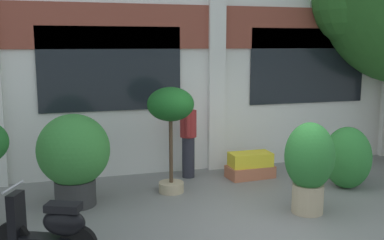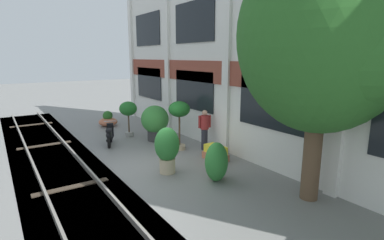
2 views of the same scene
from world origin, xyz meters
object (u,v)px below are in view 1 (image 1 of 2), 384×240
(potted_plant_square_trough, at_px, (250,166))
(topiary_hedge, at_px, (347,158))
(potted_plant_low_pan, at_px, (171,112))
(resident_by_doorway, at_px, (188,136))
(potted_plant_fluted_column, at_px, (74,155))
(potted_plant_stone_basin, at_px, (309,163))
(scooter_near_curb, at_px, (49,228))

(potted_plant_square_trough, relative_size, topiary_hedge, 0.83)
(potted_plant_low_pan, bearing_deg, resident_by_doorway, 55.73)
(potted_plant_low_pan, xyz_separation_m, potted_plant_square_trough, (1.80, 0.44, -1.28))
(potted_plant_low_pan, height_order, topiary_hedge, potted_plant_low_pan)
(potted_plant_low_pan, relative_size, potted_plant_square_trough, 1.99)
(potted_plant_low_pan, xyz_separation_m, resident_by_doorway, (0.57, 0.84, -0.66))
(potted_plant_fluted_column, xyz_separation_m, potted_plant_low_pan, (1.75, 0.21, 0.63))
(potted_plant_low_pan, bearing_deg, potted_plant_square_trough, 13.80)
(potted_plant_square_trough, bearing_deg, resident_by_doorway, 162.11)
(potted_plant_stone_basin, distance_m, resident_by_doorway, 2.82)
(potted_plant_fluted_column, bearing_deg, topiary_hedge, -5.65)
(potted_plant_square_trough, distance_m, scooter_near_curb, 4.72)
(resident_by_doorway, bearing_deg, potted_plant_stone_basin, -43.31)
(potted_plant_stone_basin, bearing_deg, topiary_hedge, 33.88)
(potted_plant_fluted_column, relative_size, potted_plant_square_trough, 1.60)
(potted_plant_low_pan, relative_size, scooter_near_curb, 1.52)
(potted_plant_fluted_column, relative_size, scooter_near_curb, 1.22)
(potted_plant_square_trough, height_order, resident_by_doorway, resident_by_doorway)
(potted_plant_low_pan, distance_m, topiary_hedge, 3.50)
(scooter_near_curb, bearing_deg, topiary_hedge, -141.35)
(potted_plant_square_trough, bearing_deg, scooter_near_curb, -146.31)
(potted_plant_square_trough, distance_m, resident_by_doorway, 1.43)
(potted_plant_stone_basin, height_order, topiary_hedge, potted_plant_stone_basin)
(potted_plant_low_pan, relative_size, topiary_hedge, 1.65)
(scooter_near_curb, height_order, resident_by_doorway, resident_by_doorway)
(potted_plant_stone_basin, relative_size, topiary_hedge, 1.26)
(potted_plant_fluted_column, height_order, potted_plant_stone_basin, potted_plant_fluted_column)
(potted_plant_fluted_column, height_order, potted_plant_square_trough, potted_plant_fluted_column)
(potted_plant_fluted_column, bearing_deg, scooter_near_curb, -100.93)
(potted_plant_stone_basin, bearing_deg, potted_plant_fluted_column, 158.71)
(potted_plant_square_trough, xyz_separation_m, topiary_hedge, (1.50, -1.15, 0.35))
(potted_plant_fluted_column, distance_m, potted_plant_low_pan, 1.87)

